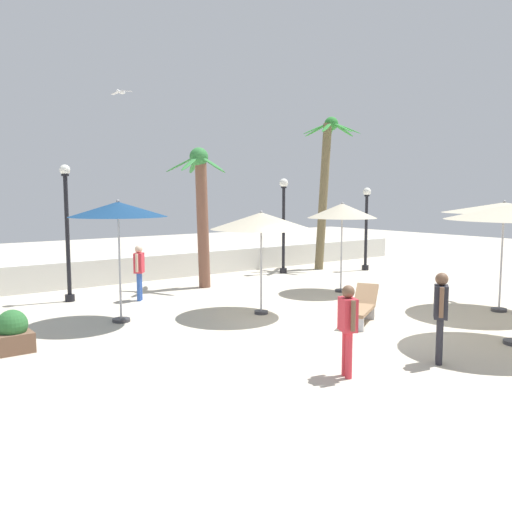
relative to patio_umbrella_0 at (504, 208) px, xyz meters
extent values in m
plane|color=beige|center=(-4.68, 1.45, -2.76)|extent=(56.00, 56.00, 0.00)
cube|color=silver|center=(-4.68, 10.49, -2.31)|extent=(25.20, 0.30, 0.90)
cylinder|color=#333338|center=(0.00, 0.00, -2.72)|extent=(0.41, 0.41, 0.08)
cylinder|color=#A5A5AD|center=(0.00, 0.00, -1.41)|extent=(0.05, 0.05, 2.69)
cone|color=#B7AD93|center=(0.00, 0.00, 0.02)|extent=(3.15, 3.15, 0.27)
sphere|color=#99999E|center=(0.00, 0.00, 0.18)|extent=(0.08, 0.08, 0.08)
cylinder|color=#333338|center=(-5.26, 3.63, -2.72)|extent=(0.36, 0.36, 0.08)
cylinder|color=#A5A5AD|center=(-5.26, 3.63, -1.62)|extent=(0.05, 0.05, 2.28)
cone|color=#B7AD93|center=(-5.26, 3.63, -0.31)|extent=(2.64, 2.64, 0.43)
sphere|color=#99999E|center=(-5.26, 3.63, -0.09)|extent=(0.08, 0.08, 0.08)
cylinder|color=#333338|center=(-1.25, 4.62, -2.72)|extent=(0.37, 0.37, 0.08)
cylinder|color=#A5A5AD|center=(-1.25, 4.62, -1.55)|extent=(0.05, 0.05, 2.42)
cone|color=#B7AD93|center=(-1.25, 4.62, -0.16)|extent=(2.20, 2.20, 0.46)
sphere|color=#99999E|center=(-1.25, 4.62, 0.08)|extent=(0.08, 0.08, 0.08)
cylinder|color=#333338|center=(-8.54, 5.04, -2.72)|extent=(0.44, 0.44, 0.08)
cylinder|color=#A5A5AD|center=(-8.54, 5.04, -1.44)|extent=(0.05, 0.05, 2.64)
cone|color=navy|center=(-8.54, 5.04, 0.01)|extent=(2.36, 2.36, 0.36)
sphere|color=#99999E|center=(-8.54, 5.04, 0.20)|extent=(0.08, 0.08, 0.08)
cylinder|color=brown|center=(2.09, 8.88, 0.24)|extent=(0.76, 0.35, 6.01)
sphere|color=#2C7F31|center=(2.50, 8.88, 3.24)|extent=(0.56, 0.56, 0.56)
ellipsoid|color=#2C7F31|center=(3.13, 8.84, 3.04)|extent=(1.21, 0.28, 0.56)
ellipsoid|color=#2C7F31|center=(2.91, 9.36, 3.04)|extent=(0.94, 1.04, 0.56)
ellipsoid|color=#2C7F31|center=(2.29, 9.49, 3.04)|extent=(0.57, 1.20, 0.56)
ellipsoid|color=#2C7F31|center=(1.91, 9.13, 3.04)|extent=(1.18, 0.65, 0.56)
ellipsoid|color=#2C7F31|center=(1.94, 8.57, 3.04)|extent=(1.15, 0.75, 0.56)
ellipsoid|color=#2C7F31|center=(2.47, 8.24, 3.04)|extent=(0.24, 1.21, 0.56)
ellipsoid|color=#2C7F31|center=(2.82, 8.33, 3.04)|extent=(0.78, 1.14, 0.56)
cylinder|color=brown|center=(-4.30, 8.03, -0.59)|extent=(0.50, 0.38, 4.34)
sphere|color=#357F3D|center=(-4.42, 8.03, 1.57)|extent=(0.61, 0.61, 0.61)
ellipsoid|color=#357F3D|center=(-3.84, 8.08, 1.34)|extent=(1.09, 0.29, 0.57)
ellipsoid|color=#357F3D|center=(-4.26, 8.59, 1.34)|extent=(0.48, 1.09, 0.57)
ellipsoid|color=#357F3D|center=(-4.85, 8.42, 1.34)|extent=(0.93, 0.87, 0.57)
ellipsoid|color=#357F3D|center=(-4.93, 7.74, 1.34)|extent=(1.03, 0.70, 0.57)
ellipsoid|color=#357F3D|center=(-4.30, 7.46, 1.34)|extent=(0.42, 1.09, 0.57)
cylinder|color=black|center=(-0.03, 8.91, -2.66)|extent=(0.28, 0.28, 0.20)
cylinder|color=black|center=(-0.03, 8.91, -1.07)|extent=(0.12, 0.12, 3.38)
cylinder|color=black|center=(-0.03, 8.91, 0.62)|extent=(0.22, 0.22, 0.06)
sphere|color=white|center=(-0.03, 8.91, 0.79)|extent=(0.34, 0.34, 0.34)
cylinder|color=black|center=(-8.68, 8.37, -2.66)|extent=(0.28, 0.28, 0.20)
cylinder|color=black|center=(-8.68, 8.37, -0.92)|extent=(0.12, 0.12, 3.67)
cylinder|color=black|center=(-8.68, 8.37, 0.91)|extent=(0.22, 0.22, 0.06)
sphere|color=white|center=(-8.68, 8.37, 1.06)|extent=(0.30, 0.30, 0.30)
cylinder|color=black|center=(3.22, 7.52, -2.66)|extent=(0.28, 0.28, 0.20)
cylinder|color=black|center=(3.22, 7.52, -1.23)|extent=(0.12, 0.12, 3.05)
cylinder|color=black|center=(3.22, 7.52, 0.30)|extent=(0.22, 0.22, 0.06)
sphere|color=white|center=(3.22, 7.52, 0.46)|extent=(0.33, 0.33, 0.33)
cube|color=#B7B7BC|center=(-4.71, 0.96, -2.58)|extent=(0.31, 0.50, 0.35)
cube|color=#B7B7BC|center=(-3.58, 1.60, -2.58)|extent=(0.31, 0.50, 0.35)
cube|color=#8C6B4C|center=(-4.15, 1.28, -2.41)|extent=(1.49, 1.17, 0.08)
cube|color=#8C6B4C|center=(-3.33, 1.74, -2.19)|extent=(0.71, 0.73, 0.53)
cylinder|color=#26262D|center=(-5.30, -1.74, -2.33)|extent=(0.12, 0.12, 0.86)
cylinder|color=#26262D|center=(-5.17, -1.65, -2.33)|extent=(0.12, 0.12, 0.86)
cube|color=#26262D|center=(-5.23, -1.69, -1.59)|extent=(0.43, 0.41, 0.61)
sphere|color=brown|center=(-5.23, -1.69, -1.17)|extent=(0.23, 0.23, 0.23)
cylinder|color=brown|center=(-5.43, -1.84, -1.56)|extent=(0.08, 0.08, 0.55)
cylinder|color=brown|center=(-5.04, -1.55, -1.56)|extent=(0.08, 0.08, 0.55)
cylinder|color=#D8333F|center=(-7.17, -1.24, -2.35)|extent=(0.12, 0.12, 0.81)
cylinder|color=#D8333F|center=(-7.11, -1.10, -2.35)|extent=(0.12, 0.12, 0.81)
cube|color=#D8333F|center=(-7.14, -1.17, -1.66)|extent=(0.37, 0.43, 0.57)
sphere|color=brown|center=(-7.14, -1.17, -1.27)|extent=(0.22, 0.22, 0.22)
cylinder|color=brown|center=(-7.24, -1.39, -1.63)|extent=(0.08, 0.08, 0.52)
cylinder|color=brown|center=(-7.04, -0.95, -1.63)|extent=(0.08, 0.08, 0.52)
cylinder|color=#3359B2|center=(-6.95, 7.29, -2.34)|extent=(0.12, 0.12, 0.83)
cylinder|color=#3359B2|center=(-7.05, 7.17, -2.34)|extent=(0.12, 0.12, 0.83)
cube|color=#D8333F|center=(-7.00, 7.23, -1.64)|extent=(0.42, 0.43, 0.59)
sphere|color=beige|center=(-7.00, 7.23, -1.23)|extent=(0.22, 0.22, 0.22)
cylinder|color=beige|center=(-6.84, 7.41, -1.61)|extent=(0.08, 0.08, 0.53)
cylinder|color=beige|center=(-7.16, 7.05, -1.61)|extent=(0.08, 0.08, 0.53)
ellipsoid|color=white|center=(-5.46, 11.59, 4.02)|extent=(0.34, 0.20, 0.12)
sphere|color=white|center=(-5.63, 11.55, 4.05)|extent=(0.10, 0.10, 0.10)
cube|color=silver|center=(-5.39, 11.33, 4.04)|extent=(0.28, 0.55, 0.11)
cube|color=silver|center=(-5.53, 11.85, 4.04)|extent=(0.28, 0.55, 0.10)
cube|color=brown|center=(-11.32, 3.93, -2.56)|extent=(0.70, 0.70, 0.40)
sphere|color=#2D6B33|center=(-11.32, 3.93, -2.21)|extent=(0.60, 0.60, 0.60)
camera|label=1|loc=(-13.92, -7.46, 0.39)|focal=38.35mm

